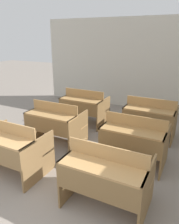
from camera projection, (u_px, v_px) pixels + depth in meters
wall_back at (141, 65)px, 6.78m from camera, size 6.73×0.06×2.81m
bench_front_left at (11, 147)px, 3.68m from camera, size 1.11×0.81×0.94m
bench_front_right at (107, 176)px, 2.93m from camera, size 1.11×0.81×0.94m
bench_second_left at (56, 123)px, 4.71m from camera, size 1.11×0.81×0.94m
bench_second_right at (134, 139)px, 3.96m from camera, size 1.11×0.81×0.94m
bench_third_left at (84, 107)px, 5.79m from camera, size 1.11×0.81×0.94m
bench_third_right at (150, 117)px, 5.02m from camera, size 1.11×0.81×0.94m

